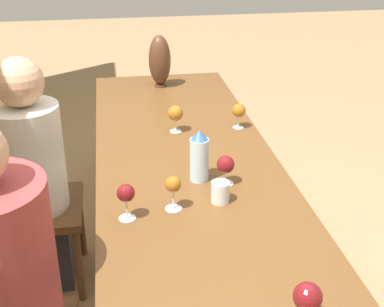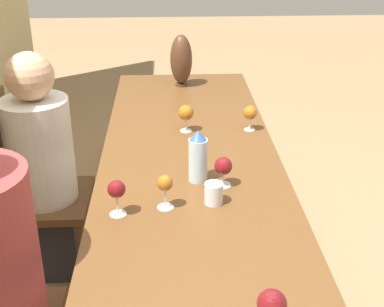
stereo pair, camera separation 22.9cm
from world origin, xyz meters
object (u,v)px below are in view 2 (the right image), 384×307
at_px(water_tumbler, 214,193).
at_px(wine_glass_2, 223,167).
at_px(wine_glass_0, 250,113).
at_px(wine_glass_1, 186,113).
at_px(wine_glass_5, 117,190).
at_px(wine_glass_4, 165,184).
at_px(water_bottle, 198,156).
at_px(wine_glass_3, 272,305).
at_px(person_far, 44,162).
at_px(chair_far, 29,187).
at_px(vase, 181,60).

relative_size(water_tumbler, wine_glass_2, 0.67).
distance_m(wine_glass_0, wine_glass_1, 0.33).
relative_size(wine_glass_0, wine_glass_5, 0.92).
bearing_deg(wine_glass_5, wine_glass_1, -19.95).
distance_m(water_tumbler, wine_glass_4, 0.20).
relative_size(water_bottle, wine_glass_0, 1.72).
bearing_deg(wine_glass_2, wine_glass_5, 116.30).
height_order(water_tumbler, wine_glass_3, wine_glass_3).
height_order(wine_glass_4, person_far, person_far).
height_order(water_bottle, person_far, person_far).
distance_m(water_tumbler, wine_glass_5, 0.38).
distance_m(water_bottle, chair_far, 0.96).
distance_m(water_bottle, wine_glass_4, 0.26).
bearing_deg(wine_glass_0, wine_glass_3, 173.93).
distance_m(water_bottle, vase, 1.28).
relative_size(water_tumbler, person_far, 0.07).
bearing_deg(wine_glass_1, vase, 0.07).
height_order(water_tumbler, wine_glass_5, wine_glass_5).
height_order(wine_glass_1, chair_far, chair_far).
height_order(wine_glass_5, chair_far, chair_far).
bearing_deg(water_tumbler, wine_glass_3, -172.09).
bearing_deg(wine_glass_5, water_bottle, -50.66).
relative_size(wine_glass_0, wine_glass_4, 0.94).
relative_size(wine_glass_0, wine_glass_3, 0.95).
distance_m(wine_glass_1, wine_glass_3, 1.44).
bearing_deg(wine_glass_2, water_bottle, 62.17).
xyz_separation_m(wine_glass_3, person_far, (1.26, 0.88, -0.17)).
bearing_deg(wine_glass_3, wine_glass_5, 36.45).
distance_m(water_tumbler, chair_far, 1.07).
relative_size(wine_glass_1, chair_far, 0.14).
bearing_deg(person_far, wine_glass_0, -80.51).
distance_m(water_bottle, wine_glass_2, 0.12).
bearing_deg(person_far, wine_glass_5, -146.25).
xyz_separation_m(water_tumbler, wine_glass_5, (-0.07, 0.37, 0.06)).
relative_size(water_bottle, wine_glass_4, 1.63).
bearing_deg(wine_glass_0, wine_glass_5, 142.05).
bearing_deg(wine_glass_5, wine_glass_3, -143.55).
bearing_deg(person_far, water_tumbler, -125.20).
bearing_deg(wine_glass_0, water_tumbler, 161.08).
relative_size(water_bottle, wine_glass_3, 1.64).
bearing_deg(wine_glass_4, wine_glass_3, -156.93).
distance_m(wine_glass_3, wine_glass_4, 0.73).
relative_size(wine_glass_1, wine_glass_4, 1.00).
height_order(water_tumbler, wine_glass_0, wine_glass_0).
bearing_deg(vase, person_far, 142.60).
xyz_separation_m(water_bottle, wine_glass_0, (0.53, -0.30, -0.02)).
distance_m(wine_glass_4, chair_far, 0.95).
bearing_deg(wine_glass_0, wine_glass_2, 161.30).
bearing_deg(wine_glass_4, person_far, 45.76).
xyz_separation_m(vase, wine_glass_0, (-0.75, -0.33, -0.08)).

